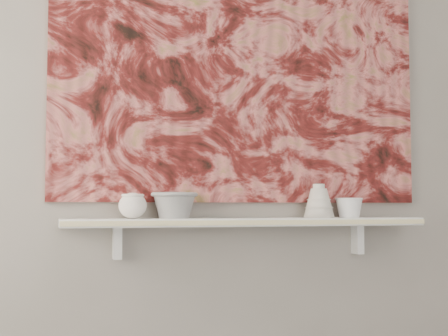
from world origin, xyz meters
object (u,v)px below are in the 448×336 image
object	(u,v)px
bowl_white	(349,208)
bell_vessel	(319,201)
shelf	(249,222)
painting	(242,65)
cup_cream	(133,206)
bowl_grey	(174,205)

from	to	relation	value
bowl_white	bell_vessel	bearing A→B (deg)	180.00
shelf	bell_vessel	bearing A→B (deg)	0.00
painting	cup_cream	xyz separation A→B (m)	(-0.44, -0.08, -0.56)
shelf	bowl_grey	xyz separation A→B (m)	(-0.29, 0.00, 0.07)
cup_cream	bowl_grey	bearing A→B (deg)	0.00
bowl_grey	cup_cream	xyz separation A→B (m)	(-0.15, 0.00, -0.00)
bowl_white	bowl_grey	bearing A→B (deg)	180.00
bowl_grey	bell_vessel	size ratio (longest dim) A/B	1.30
bowl_grey	bowl_white	world-z (taller)	bowl_grey
painting	bell_vessel	bearing A→B (deg)	-15.50
painting	bowl_grey	bearing A→B (deg)	-164.45
shelf	painting	distance (m)	0.63
painting	bowl_grey	size ratio (longest dim) A/B	8.64
cup_cream	bell_vessel	distance (m)	0.73
painting	bell_vessel	distance (m)	0.62
bell_vessel	bowl_white	distance (m)	0.13
painting	cup_cream	world-z (taller)	painting
bowl_grey	cup_cream	bearing A→B (deg)	180.00
bell_vessel	shelf	bearing A→B (deg)	180.00
bowl_grey	bowl_white	distance (m)	0.71
bowl_grey	cup_cream	world-z (taller)	bowl_grey
shelf	cup_cream	world-z (taller)	cup_cream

